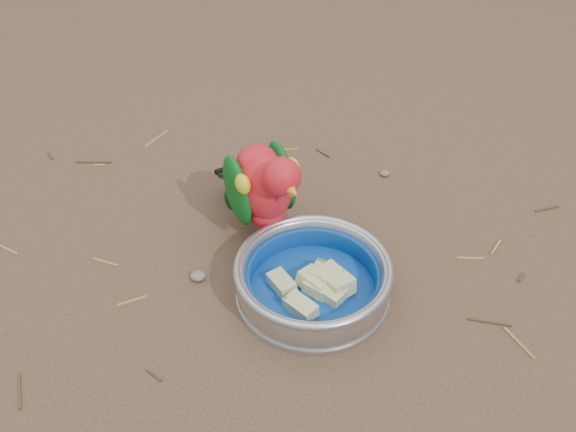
# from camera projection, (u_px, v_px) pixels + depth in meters

# --- Properties ---
(ground) EXTENTS (60.00, 60.00, 0.00)m
(ground) POSITION_uv_depth(u_px,v_px,m) (283.00, 308.00, 0.91)
(ground) COLOR brown
(food_bowl) EXTENTS (0.22, 0.22, 0.02)m
(food_bowl) POSITION_uv_depth(u_px,v_px,m) (313.00, 292.00, 0.92)
(food_bowl) COLOR #B2B2BA
(food_bowl) RESTS_ON ground
(bowl_wall) EXTENTS (0.22, 0.22, 0.04)m
(bowl_wall) POSITION_uv_depth(u_px,v_px,m) (313.00, 277.00, 0.90)
(bowl_wall) COLOR #B2B2BA
(bowl_wall) RESTS_ON food_bowl
(fruit_wedges) EXTENTS (0.13, 0.13, 0.03)m
(fruit_wedges) POSITION_uv_depth(u_px,v_px,m) (313.00, 281.00, 0.91)
(fruit_wedges) COLOR beige
(fruit_wedges) RESTS_ON food_bowl
(lory_parrot) EXTENTS (0.20, 0.24, 0.17)m
(lory_parrot) POSITION_uv_depth(u_px,v_px,m) (264.00, 194.00, 0.97)
(lory_parrot) COLOR red
(lory_parrot) RESTS_ON ground
(ground_debris) EXTENTS (0.90, 0.80, 0.01)m
(ground_debris) POSITION_uv_depth(u_px,v_px,m) (264.00, 274.00, 0.96)
(ground_debris) COLOR olive
(ground_debris) RESTS_ON ground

